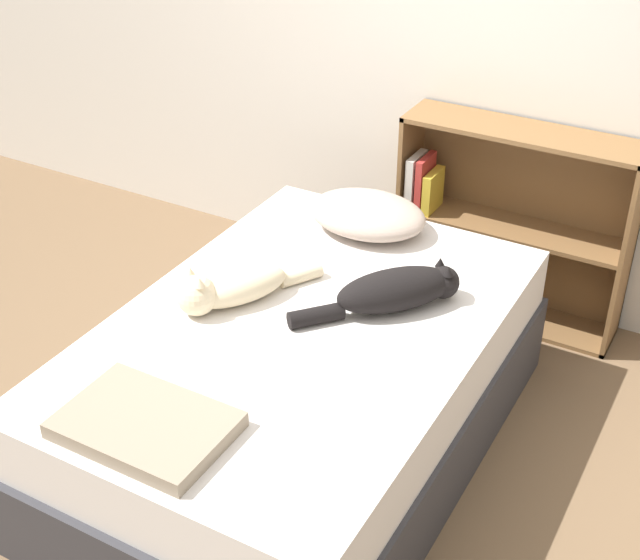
{
  "coord_description": "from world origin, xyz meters",
  "views": [
    {
      "loc": [
        1.28,
        -2.13,
        2.28
      ],
      "look_at": [
        0.0,
        0.14,
        0.66
      ],
      "focal_mm": 50.0,
      "sensor_mm": 36.0,
      "label": 1
    }
  ],
  "objects_px": {
    "cat_dark": "(397,290)",
    "bookshelf": "(509,219)",
    "bed": "(301,389)",
    "cat_light": "(229,288)",
    "pillow": "(367,214)"
  },
  "relations": [
    {
      "from": "cat_dark",
      "to": "bookshelf",
      "type": "xyz_separation_m",
      "value": [
        0.07,
        1.01,
        -0.17
      ]
    },
    {
      "from": "bed",
      "to": "pillow",
      "type": "bearing_deg",
      "value": 98.31
    },
    {
      "from": "bed",
      "to": "cat_light",
      "type": "distance_m",
      "value": 0.44
    },
    {
      "from": "pillow",
      "to": "cat_dark",
      "type": "distance_m",
      "value": 0.57
    },
    {
      "from": "cat_dark",
      "to": "bookshelf",
      "type": "distance_m",
      "value": 1.02
    },
    {
      "from": "bed",
      "to": "cat_light",
      "type": "height_order",
      "value": "cat_light"
    },
    {
      "from": "cat_light",
      "to": "cat_dark",
      "type": "distance_m",
      "value": 0.58
    },
    {
      "from": "cat_dark",
      "to": "pillow",
      "type": "bearing_deg",
      "value": 78.48
    },
    {
      "from": "bed",
      "to": "pillow",
      "type": "distance_m",
      "value": 0.8
    },
    {
      "from": "bookshelf",
      "to": "bed",
      "type": "bearing_deg",
      "value": -103.88
    },
    {
      "from": "bed",
      "to": "bookshelf",
      "type": "height_order",
      "value": "bookshelf"
    },
    {
      "from": "cat_light",
      "to": "bookshelf",
      "type": "height_order",
      "value": "bookshelf"
    },
    {
      "from": "bed",
      "to": "cat_light",
      "type": "bearing_deg",
      "value": -178.01
    },
    {
      "from": "pillow",
      "to": "bookshelf",
      "type": "bearing_deg",
      "value": 53.14
    },
    {
      "from": "cat_light",
      "to": "cat_dark",
      "type": "relative_size",
      "value": 0.96
    }
  ]
}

